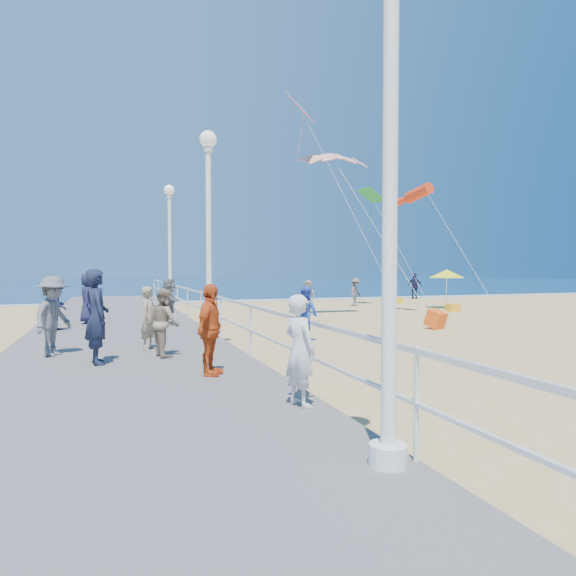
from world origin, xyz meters
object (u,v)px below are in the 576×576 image
object	(u,v)px
lamp_post_mid	(209,212)
beach_chair_left	(397,301)
box_kite	(436,321)
lamp_post_near	(391,109)
spectator_0	(97,317)
spectator_6	(149,318)
toddler_held	(306,313)
spectator_1	(165,322)
spectator_2	(53,316)
spectator_4	(88,298)
lamp_post_far	(170,234)
spectator_7	(58,306)
spectator_5	(169,301)
beach_walker_a	(356,292)
beach_walker_b	(415,286)
beach_umbrella	(447,274)
beach_chair_right	(453,308)
beach_walker_c	(308,295)
spectator_3	(210,330)
woman_holding_toddler	(300,350)

from	to	relation	value
lamp_post_mid	beach_chair_left	xyz separation A→B (m)	(14.43, 14.71, -3.46)
box_kite	lamp_post_near	bearing A→B (deg)	-146.71
spectator_0	spectator_6	distance (m)	1.80
toddler_held	box_kite	xyz separation A→B (m)	(8.69, 9.33, -1.32)
spectator_1	spectator_2	world-z (taller)	spectator_2
spectator_4	beach_chair_left	xyz separation A→B (m)	(17.51, 9.81, -1.03)
spectator_0	spectator_6	xyz separation A→B (m)	(1.05, 1.45, -0.20)
lamp_post_far	toddler_held	distance (m)	15.78
spectator_4	spectator_1	bearing A→B (deg)	-158.67
lamp_post_near	spectator_7	xyz separation A→B (m)	(-3.84, 12.15, -2.56)
box_kite	lamp_post_mid	bearing A→B (deg)	177.21
spectator_1	spectator_5	bearing A→B (deg)	-19.91
spectator_4	beach_chair_left	distance (m)	20.10
lamp_post_near	beach_walker_a	xyz separation A→B (m)	(11.19, 22.89, -2.84)
spectator_0	beach_walker_b	world-z (taller)	spectator_0
beach_umbrella	box_kite	bearing A→B (deg)	-128.45
lamp_post_mid	spectator_4	bearing A→B (deg)	122.22
spectator_4	beach_walker_b	world-z (taller)	spectator_4
beach_walker_a	beach_chair_right	distance (m)	5.93
spectator_1	beach_chair_right	size ratio (longest dim) A/B	2.56
spectator_5	beach_walker_c	world-z (taller)	spectator_5
spectator_4	spectator_6	world-z (taller)	spectator_4
toddler_held	spectator_3	size ratio (longest dim) A/B	0.47
lamp_post_near	lamp_post_mid	xyz separation A→B (m)	(0.00, 9.00, 0.00)
spectator_6	toddler_held	bearing A→B (deg)	-131.43
beach_walker_c	beach_walker_b	bearing A→B (deg)	66.51
toddler_held	spectator_0	bearing A→B (deg)	17.68
spectator_2	spectator_6	distance (m)	1.95
spectator_5	spectator_6	bearing A→B (deg)	170.36
beach_chair_left	lamp_post_far	bearing A→B (deg)	-158.41
lamp_post_near	woman_holding_toddler	bearing A→B (deg)	91.30
spectator_5	spectator_6	distance (m)	5.09
spectator_5	beach_walker_c	distance (m)	12.13
beach_walker_c	spectator_7	bearing A→B (deg)	-104.37
toddler_held	beach_umbrella	distance (m)	22.78
spectator_2	beach_chair_right	bearing A→B (deg)	-32.38
lamp_post_near	beach_walker_b	size ratio (longest dim) A/B	2.90
lamp_post_near	spectator_0	xyz separation A→B (m)	(-2.65, 6.23, -2.36)
spectator_2	lamp_post_far	bearing A→B (deg)	8.84
spectator_3	spectator_6	size ratio (longest dim) A/B	1.10
spectator_4	spectator_5	world-z (taller)	spectator_4
lamp_post_far	spectator_0	bearing A→B (deg)	-102.67
lamp_post_far	beach_walker_b	world-z (taller)	lamp_post_far
box_kite	beach_chair_right	bearing A→B (deg)	29.11
lamp_post_far	spectator_1	size ratio (longest dim) A/B	3.77
spectator_5	beach_chair_right	bearing A→B (deg)	-69.50
woman_holding_toddler	spectator_6	size ratio (longest dim) A/B	1.05
beach_umbrella	beach_chair_left	distance (m)	4.54
spectator_2	spectator_4	distance (m)	6.39
beach_walker_a	beach_walker_c	bearing A→B (deg)	159.46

